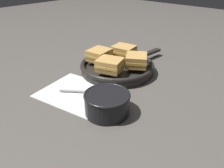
# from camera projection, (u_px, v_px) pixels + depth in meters

# --- Properties ---
(ground_plane) EXTENTS (4.00, 4.00, 0.00)m
(ground_plane) POSITION_uv_depth(u_px,v_px,m) (97.00, 92.00, 0.78)
(ground_plane) COLOR #56514C
(napkin) EXTENTS (0.28, 0.25, 0.00)m
(napkin) POSITION_uv_depth(u_px,v_px,m) (77.00, 92.00, 0.77)
(napkin) COLOR white
(napkin) RESTS_ON ground_plane
(soup_bowl) EXTENTS (0.14, 0.14, 0.07)m
(soup_bowl) POSITION_uv_depth(u_px,v_px,m) (107.00, 102.00, 0.65)
(soup_bowl) COLOR black
(soup_bowl) RESTS_ON ground_plane
(spoon) EXTENTS (0.13, 0.10, 0.01)m
(spoon) POSITION_uv_depth(u_px,v_px,m) (89.00, 92.00, 0.77)
(spoon) COLOR #B7B7BC
(spoon) RESTS_ON napkin
(skillet) EXTENTS (0.31, 0.44, 0.04)m
(skillet) POSITION_uv_depth(u_px,v_px,m) (118.00, 67.00, 0.92)
(skillet) COLOR black
(skillet) RESTS_ON ground_plane
(sandwich_near_left) EXTENTS (0.11, 0.10, 0.05)m
(sandwich_near_left) POSITION_uv_depth(u_px,v_px,m) (124.00, 51.00, 0.96)
(sandwich_near_left) COLOR tan
(sandwich_near_left) RESTS_ON skillet
(sandwich_near_right) EXTENTS (0.09, 0.10, 0.05)m
(sandwich_near_right) POSITION_uv_depth(u_px,v_px,m) (99.00, 55.00, 0.92)
(sandwich_near_right) COLOR tan
(sandwich_near_right) RESTS_ON skillet
(sandwich_far_left) EXTENTS (0.12, 0.11, 0.05)m
(sandwich_far_left) POSITION_uv_depth(u_px,v_px,m) (110.00, 65.00, 0.83)
(sandwich_far_left) COLOR tan
(sandwich_far_left) RESTS_ON skillet
(sandwich_far_right) EXTENTS (0.12, 0.12, 0.05)m
(sandwich_far_right) POSITION_uv_depth(u_px,v_px,m) (136.00, 60.00, 0.87)
(sandwich_far_right) COLOR tan
(sandwich_far_right) RESTS_ON skillet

